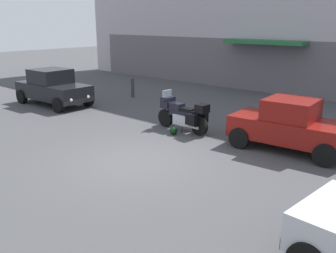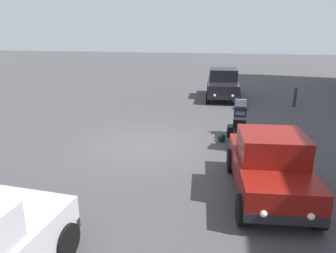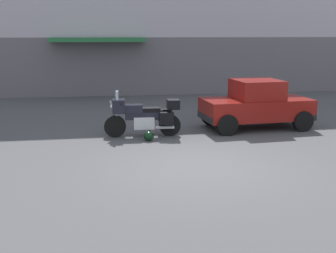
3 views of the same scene
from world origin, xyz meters
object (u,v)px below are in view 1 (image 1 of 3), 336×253
(motorcycle, at_px, (183,114))
(bollard_curbside, at_px, (133,87))
(helmet, at_px, (173,131))
(car_hatchback_near, at_px, (53,87))
(car_compact_side, at_px, (290,125))

(motorcycle, bearing_deg, bollard_curbside, -24.32)
(helmet, xyz_separation_m, car_hatchback_near, (-7.24, -0.08, 0.67))
(helmet, relative_size, bollard_curbside, 0.28)
(car_hatchback_near, relative_size, bollard_curbside, 3.88)
(motorcycle, distance_m, bollard_curbside, 6.41)
(motorcycle, bearing_deg, helmet, 99.65)
(motorcycle, height_order, helmet, motorcycle)
(motorcycle, xyz_separation_m, car_compact_side, (3.65, 0.56, 0.15))
(helmet, height_order, car_hatchback_near, car_hatchback_near)
(car_hatchback_near, relative_size, car_compact_side, 1.10)
(helmet, distance_m, car_compact_side, 3.81)
(motorcycle, bearing_deg, car_compact_side, -168.35)
(helmet, height_order, bollard_curbside, bollard_curbside)
(car_compact_side, distance_m, bollard_curbside, 9.65)
(car_compact_side, xyz_separation_m, bollard_curbside, (-9.34, 2.38, -0.24))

